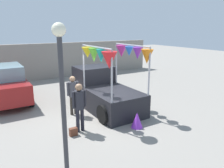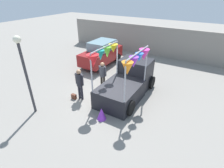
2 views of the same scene
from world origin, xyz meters
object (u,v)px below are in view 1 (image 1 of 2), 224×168
parked_car (7,84)px  folded_kite_bundle_violet (137,120)px  person_customer (79,103)px  vendor_truck (103,88)px  street_lamp (62,81)px  handbag (73,132)px  person_vendor (73,92)px

parked_car → folded_kite_bundle_violet: (3.79, -5.72, -0.64)m
parked_car → person_customer: size_ratio=2.23×
vendor_truck → parked_car: bearing=141.6°
street_lamp → handbag: bearing=64.0°
parked_car → folded_kite_bundle_violet: 6.89m
parked_car → person_vendor: size_ratio=2.34×
handbag → folded_kite_bundle_violet: 2.39m
person_vendor → parked_car: bearing=124.6°
vendor_truck → folded_kite_bundle_violet: (-0.05, -2.68, -0.61)m
vendor_truck → person_customer: bearing=-137.5°
person_customer → handbag: 1.03m
person_customer → folded_kite_bundle_violet: person_customer is taller
parked_car → folded_kite_bundle_violet: parked_car is taller
vendor_truck → folded_kite_bundle_violet: 2.75m
folded_kite_bundle_violet → vendor_truck: bearing=89.0°
parked_car → person_vendor: 3.93m
handbag → parked_car: bearing=106.4°
parked_car → folded_kite_bundle_violet: size_ratio=6.67×
parked_car → street_lamp: (0.58, -6.94, 1.55)m
person_vendor → street_lamp: size_ratio=0.45×
person_customer → street_lamp: bearing=-121.4°
person_customer → folded_kite_bundle_violet: bearing=-23.6°
person_customer → vendor_truck: bearing=42.5°
street_lamp → folded_kite_bundle_violet: (3.21, 1.22, -2.19)m
vendor_truck → handbag: vendor_truck is taller
handbag → person_customer: bearing=29.7°
person_customer → street_lamp: street_lamp is taller
vendor_truck → person_customer: size_ratio=2.33×
vendor_truck → person_vendor: vendor_truck is taller
person_customer → street_lamp: 2.80m
folded_kite_bundle_violet → parked_car: bearing=123.5°
street_lamp → folded_kite_bundle_violet: street_lamp is taller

